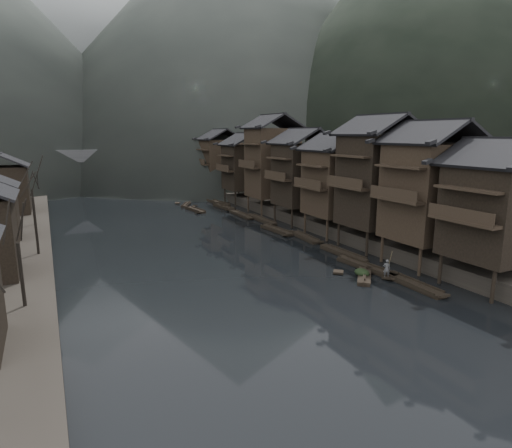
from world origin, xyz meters
TOP-DOWN VIEW (x-y plane):
  - water at (0.00, 0.00)m, footprint 300.00×300.00m
  - right_bank at (35.00, 40.00)m, footprint 40.00×200.00m
  - stilt_houses at (17.28, 19.34)m, footprint 9.00×67.60m
  - bare_trees at (-17.00, 7.30)m, footprint 3.96×46.31m
  - moored_sampans at (11.98, 24.65)m, footprint 3.22×66.70m
  - midriver_boats at (6.69, 39.15)m, footprint 3.05×11.45m
  - stone_bridge at (-0.00, 72.00)m, footprint 40.00×6.00m
  - hills at (5.63, 169.10)m, footprint 320.00×380.00m
  - hero_sampan at (9.53, -1.64)m, footprint 4.13×4.50m
  - cargo_heap at (9.37, -1.46)m, footprint 1.15×1.51m
  - boatman at (10.75, -3.01)m, footprint 0.72×0.67m
  - bamboo_pole at (10.95, -3.01)m, footprint 1.62×2.24m

SIDE VIEW (x-z plane):
  - water at x=0.00m, z-range 0.00..0.00m
  - moored_sampans at x=11.98m, z-range -0.03..0.44m
  - midriver_boats at x=6.69m, z-range -0.02..0.43m
  - hero_sampan at x=9.53m, z-range -0.02..0.42m
  - cargo_heap at x=9.37m, z-range 0.44..1.13m
  - right_bank at x=35.00m, z-range 0.00..1.80m
  - boatman at x=10.75m, z-range 0.44..2.09m
  - bamboo_pole at x=10.95m, z-range 2.09..5.32m
  - stone_bridge at x=0.00m, z-range 0.61..9.61m
  - bare_trees at x=-17.00m, z-range 2.76..10.67m
  - stilt_houses at x=17.28m, z-range 0.81..16.39m
  - hills at x=5.63m, z-range -5.88..111.50m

